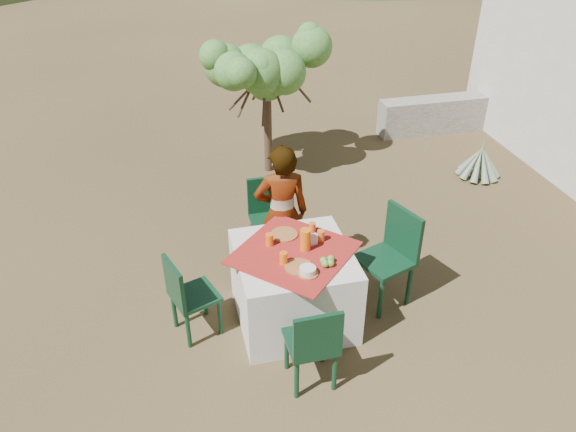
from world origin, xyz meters
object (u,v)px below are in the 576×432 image
(juice_pitcher, at_px, (305,240))
(person, at_px, (282,214))
(chair_far, at_px, (268,214))
(chair_left, at_px, (187,294))
(chair_near, at_px, (314,344))
(chair_right, at_px, (392,253))
(table, at_px, (293,286))
(agave, at_px, (480,162))
(shrub_tree, at_px, (270,74))

(juice_pitcher, bearing_deg, person, 95.28)
(chair_far, relative_size, chair_left, 1.05)
(chair_near, relative_size, person, 0.58)
(chair_near, distance_m, chair_right, 1.36)
(chair_far, distance_m, person, 0.51)
(chair_far, xyz_separation_m, person, (0.05, -0.44, 0.26))
(table, relative_size, agave, 2.07)
(chair_left, bearing_deg, table, -109.91)
(shrub_tree, xyz_separation_m, juice_pitcher, (-0.34, -3.03, -0.49))
(chair_right, relative_size, agave, 1.55)
(person, relative_size, shrub_tree, 0.86)
(shrub_tree, height_order, juice_pitcher, shrub_tree)
(chair_far, distance_m, agave, 3.32)
(chair_left, relative_size, agave, 1.32)
(chair_far, relative_size, chair_right, 0.89)
(agave, bearing_deg, chair_right, -136.36)
(table, bearing_deg, agave, 34.09)
(juice_pitcher, bearing_deg, table, -172.59)
(chair_far, distance_m, chair_right, 1.44)
(table, height_order, chair_far, chair_far)
(agave, distance_m, juice_pitcher, 3.76)
(chair_left, distance_m, chair_right, 1.94)
(chair_right, relative_size, person, 0.66)
(shrub_tree, bearing_deg, chair_left, -114.97)
(table, distance_m, chair_left, 0.97)
(chair_left, height_order, shrub_tree, shrub_tree)
(person, relative_size, agave, 2.35)
(agave, bearing_deg, chair_near, -137.13)
(table, bearing_deg, chair_right, 3.56)
(chair_near, distance_m, agave, 4.36)
(chair_far, xyz_separation_m, juice_pitcher, (0.11, -1.10, 0.39))
(chair_near, xyz_separation_m, chair_right, (1.02, 0.90, 0.07))
(table, bearing_deg, juice_pitcher, 7.41)
(chair_right, bearing_deg, person, -143.50)
(shrub_tree, bearing_deg, chair_right, -79.96)
(table, height_order, person, person)
(chair_far, distance_m, shrub_tree, 2.17)
(chair_left, bearing_deg, shrub_tree, -44.06)
(chair_far, bearing_deg, shrub_tree, 76.67)
(chair_far, relative_size, shrub_tree, 0.50)
(table, relative_size, person, 0.88)
(table, relative_size, juice_pitcher, 6.25)
(chair_left, relative_size, person, 0.56)
(shrub_tree, xyz_separation_m, agave, (2.70, -0.92, -1.15))
(person, bearing_deg, shrub_tree, -95.06)
(table, xyz_separation_m, juice_pitcher, (0.11, 0.01, 0.49))
(chair_far, height_order, chair_near, chair_far)
(chair_right, xyz_separation_m, shrub_tree, (-0.53, 2.98, 0.82))
(shrub_tree, height_order, agave, shrub_tree)
(chair_far, height_order, agave, chair_far)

